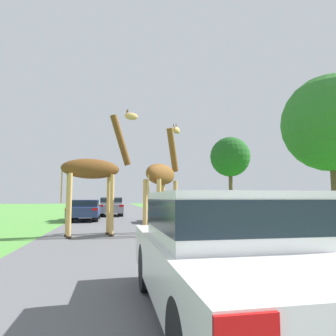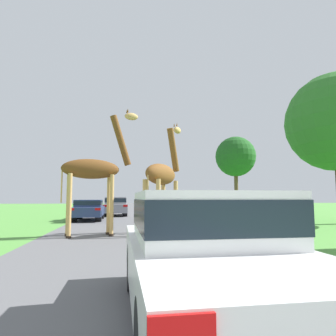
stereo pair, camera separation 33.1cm
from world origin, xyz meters
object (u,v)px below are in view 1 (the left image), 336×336
at_px(car_lead_maroon, 223,251).
at_px(car_far_ahead, 168,211).
at_px(tree_left_edge, 332,123).
at_px(tree_centre_back, 230,157).
at_px(giraffe_companion, 95,170).
at_px(giraffe_near_road, 162,176).
at_px(car_queue_right, 111,206).
at_px(car_queue_left, 85,209).

height_order(car_lead_maroon, car_far_ahead, car_lead_maroon).
distance_m(tree_left_edge, tree_centre_back, 15.12).
distance_m(giraffe_companion, tree_left_edge, 13.89).
height_order(giraffe_near_road, car_lead_maroon, giraffe_near_road).
relative_size(car_queue_right, tree_left_edge, 0.52).
distance_m(car_far_ahead, tree_left_edge, 10.81).
height_order(car_far_ahead, tree_centre_back, tree_centre_back).
relative_size(giraffe_near_road, car_queue_right, 1.07).
xyz_separation_m(giraffe_companion, tree_left_edge, (13.11, 3.24, 3.23)).
xyz_separation_m(car_queue_right, tree_left_edge, (12.50, -9.98, 4.94)).
relative_size(car_queue_right, tree_centre_back, 0.56).
distance_m(giraffe_companion, tree_centre_back, 22.77).
bearing_deg(car_far_ahead, tree_centre_back, 53.79).
relative_size(car_lead_maroon, tree_centre_back, 0.54).
xyz_separation_m(car_lead_maroon, car_queue_right, (-1.37, 21.44, -0.01)).
bearing_deg(car_queue_left, giraffe_companion, -82.89).
bearing_deg(car_queue_left, car_far_ahead, -25.57).
bearing_deg(car_lead_maroon, tree_centre_back, 67.36).
bearing_deg(car_far_ahead, car_queue_left, 154.43).
height_order(tree_left_edge, tree_centre_back, tree_left_edge).
distance_m(car_queue_left, tree_centre_back, 18.05).
distance_m(giraffe_near_road, car_queue_right, 13.20).
bearing_deg(tree_centre_back, car_far_ahead, -126.21).
xyz_separation_m(car_far_ahead, tree_centre_back, (9.12, 12.45, 5.14)).
relative_size(car_lead_maroon, tree_left_edge, 0.51).
xyz_separation_m(car_lead_maroon, car_queue_left, (-3.01, 16.50, -0.08)).
distance_m(giraffe_near_road, car_lead_maroon, 8.65).
distance_m(car_far_ahead, tree_centre_back, 16.27).
bearing_deg(tree_left_edge, car_queue_right, 141.38).
relative_size(car_lead_maroon, car_queue_left, 0.98).
xyz_separation_m(car_queue_left, tree_left_edge, (14.15, -5.05, 5.01)).
distance_m(car_lead_maroon, car_far_ahead, 14.26).
distance_m(car_lead_maroon, tree_left_edge, 16.72).
bearing_deg(tree_centre_back, car_lead_maroon, -112.64).
bearing_deg(car_queue_right, car_far_ahead, -65.51).
distance_m(car_lead_maroon, car_queue_right, 21.48).
distance_m(car_lead_maroon, car_queue_left, 16.78).
height_order(car_lead_maroon, tree_left_edge, tree_left_edge).
xyz_separation_m(giraffe_companion, car_queue_right, (0.61, 13.22, -1.71)).
xyz_separation_m(giraffe_near_road, car_far_ahead, (1.28, 5.63, -1.64)).
distance_m(giraffe_near_road, tree_centre_back, 21.15).
bearing_deg(giraffe_near_road, car_queue_right, 136.61).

